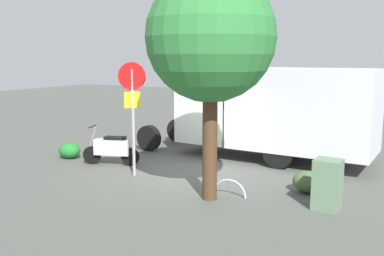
{
  "coord_description": "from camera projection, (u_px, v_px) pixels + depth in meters",
  "views": [
    {
      "loc": [
        -5.74,
        10.74,
        3.3
      ],
      "look_at": [
        0.0,
        -0.31,
        1.24
      ],
      "focal_mm": 40.44,
      "sensor_mm": 36.0,
      "label": 1
    }
  ],
  "objects": [
    {
      "name": "ground_plane",
      "position": [
        187.0,
        172.0,
        12.55
      ],
      "size": [
        60.0,
        60.0,
        0.0
      ],
      "primitive_type": "plane",
      "color": "#4B4E48"
    },
    {
      "name": "box_truck_near",
      "position": [
        274.0,
        110.0,
        13.74
      ],
      "size": [
        7.93,
        2.68,
        2.95
      ],
      "rotation": [
        0.0,
        0.0,
        -0.07
      ],
      "color": "black",
      "rests_on": "ground"
    },
    {
      "name": "motorcycle",
      "position": [
        112.0,
        148.0,
        13.26
      ],
      "size": [
        1.76,
        0.76,
        1.2
      ],
      "rotation": [
        0.0,
        0.0,
        0.29
      ],
      "color": "black",
      "rests_on": "ground"
    },
    {
      "name": "stop_sign",
      "position": [
        132.0,
        101.0,
        11.78
      ],
      "size": [
        0.71,
        0.33,
        3.16
      ],
      "color": "#9E9EA3",
      "rests_on": "ground"
    },
    {
      "name": "street_tree",
      "position": [
        211.0,
        38.0,
        9.55
      ],
      "size": [
        2.91,
        2.91,
        5.18
      ],
      "color": "#47301E",
      "rests_on": "ground"
    },
    {
      "name": "utility_cabinet",
      "position": [
        327.0,
        184.0,
        9.39
      ],
      "size": [
        0.6,
        0.58,
        1.11
      ],
      "primitive_type": "cube",
      "rotation": [
        0.0,
        0.0,
        -0.08
      ],
      "color": "slate",
      "rests_on": "ground"
    },
    {
      "name": "bike_rack_hoop",
      "position": [
        229.0,
        196.0,
        10.35
      ],
      "size": [
        0.85,
        0.09,
        0.85
      ],
      "primitive_type": "torus",
      "rotation": [
        1.57,
        0.0,
        0.05
      ],
      "color": "#B7B7BC",
      "rests_on": "ground"
    },
    {
      "name": "shrub_near_sign",
      "position": [
        69.0,
        151.0,
        14.17
      ],
      "size": [
        0.76,
        0.62,
        0.52
      ],
      "primitive_type": "ellipsoid",
      "color": "#1F7229",
      "rests_on": "ground"
    },
    {
      "name": "shrub_mid_verge",
      "position": [
        309.0,
        182.0,
        10.59
      ],
      "size": [
        0.79,
        0.65,
        0.54
      ],
      "primitive_type": "ellipsoid",
      "color": "#445C35",
      "rests_on": "ground"
    }
  ]
}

